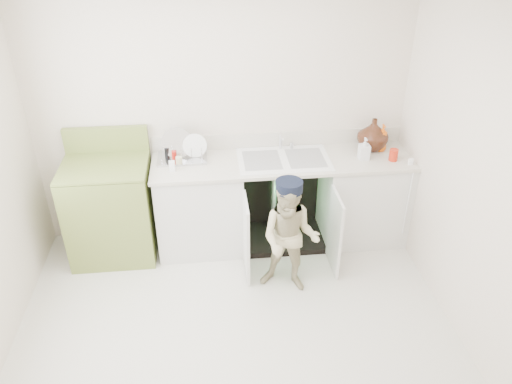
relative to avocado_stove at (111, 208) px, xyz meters
The scene contains 5 objects.
ground 1.67m from the avocado_stove, 47.68° to the right, with size 3.50×3.50×0.00m, color #B9B2A2.
room_shell 1.77m from the avocado_stove, 47.68° to the right, with size 6.00×5.50×1.26m.
counter_run 1.65m from the avocado_stove, ahead, with size 2.44×1.02×1.21m.
avocado_stove is the anchor object (origin of this frame).
repair_worker 1.72m from the avocado_stove, 23.92° to the right, with size 0.61×0.66×1.06m.
Camera 1 is at (-0.15, -2.87, 3.01)m, focal length 35.00 mm.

